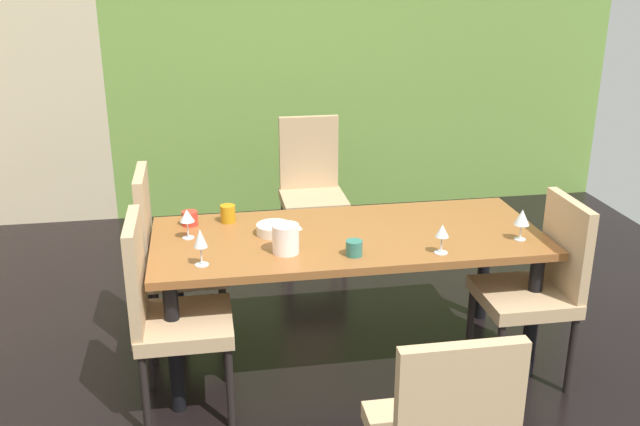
% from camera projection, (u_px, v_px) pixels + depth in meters
% --- Properties ---
extents(ground_plane, '(6.02, 6.06, 0.02)m').
position_uv_depth(ground_plane, '(317.00, 417.00, 3.42)').
color(ground_plane, black).
extents(garden_window_panel, '(4.21, 0.10, 2.77)m').
position_uv_depth(garden_window_panel, '(367.00, 43.00, 5.84)').
color(garden_window_panel, olive).
rests_on(garden_window_panel, ground_plane).
extents(dining_table, '(1.99, 0.84, 0.73)m').
position_uv_depth(dining_table, '(348.00, 249.00, 3.68)').
color(dining_table, brown).
rests_on(dining_table, ground_plane).
extents(chair_left_far, '(0.44, 0.44, 1.02)m').
position_uv_depth(chair_left_far, '(169.00, 253.00, 3.86)').
color(chair_left_far, tan).
rests_on(chair_left_far, ground_plane).
extents(chair_right_near, '(0.44, 0.44, 0.96)m').
position_uv_depth(chair_right_near, '(540.00, 281.00, 3.57)').
color(chair_right_near, tan).
rests_on(chair_right_near, ground_plane).
extents(chair_left_near, '(0.44, 0.44, 0.99)m').
position_uv_depth(chair_left_near, '(165.00, 308.00, 3.28)').
color(chair_left_near, tan).
rests_on(chair_left_near, ground_plane).
extents(chair_head_far, '(0.44, 0.45, 1.01)m').
position_uv_depth(chair_head_far, '(311.00, 184.00, 5.01)').
color(chair_head_far, tan).
rests_on(chair_head_far, ground_plane).
extents(wine_glass_near_window, '(0.06, 0.06, 0.18)m').
position_uv_depth(wine_glass_near_window, '(200.00, 239.00, 3.25)').
color(wine_glass_near_window, silver).
rests_on(wine_glass_near_window, dining_table).
extents(wine_glass_north, '(0.08, 0.08, 0.16)m').
position_uv_depth(wine_glass_north, '(522.00, 218.00, 3.54)').
color(wine_glass_north, silver).
rests_on(wine_glass_north, dining_table).
extents(wine_glass_east, '(0.07, 0.07, 0.15)m').
position_uv_depth(wine_glass_east, '(187.00, 217.00, 3.56)').
color(wine_glass_east, silver).
rests_on(wine_glass_east, dining_table).
extents(wine_glass_south, '(0.07, 0.07, 0.15)m').
position_uv_depth(wine_glass_south, '(442.00, 232.00, 3.39)').
color(wine_glass_south, silver).
rests_on(wine_glass_south, dining_table).
extents(serving_bowl_center, '(0.18, 0.18, 0.05)m').
position_uv_depth(serving_bowl_center, '(274.00, 229.00, 3.65)').
color(serving_bowl_center, silver).
rests_on(serving_bowl_center, dining_table).
extents(cup_corner, '(0.08, 0.08, 0.09)m').
position_uv_depth(cup_corner, '(228.00, 214.00, 3.80)').
color(cup_corner, '#BD8114').
rests_on(cup_corner, dining_table).
extents(cup_near_shelf, '(0.08, 0.08, 0.08)m').
position_uv_depth(cup_near_shelf, '(354.00, 248.00, 3.38)').
color(cup_near_shelf, '#2F6D61').
rests_on(cup_near_shelf, dining_table).
extents(cup_left, '(0.08, 0.08, 0.08)m').
position_uv_depth(cup_left, '(190.00, 218.00, 3.76)').
color(cup_left, red).
rests_on(cup_left, dining_table).
extents(pitcher_west, '(0.15, 0.13, 0.14)m').
position_uv_depth(pitcher_west, '(286.00, 239.00, 3.41)').
color(pitcher_west, white).
rests_on(pitcher_west, dining_table).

